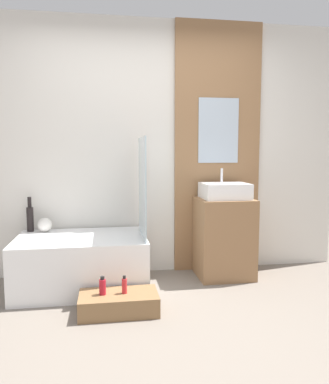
% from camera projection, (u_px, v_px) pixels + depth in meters
% --- Properties ---
extents(ground_plane, '(12.00, 12.00, 0.00)m').
position_uv_depth(ground_plane, '(172.00, 344.00, 2.47)').
color(ground_plane, slate).
extents(wall_tiled_back, '(4.20, 0.06, 2.60)m').
position_uv_depth(wall_tiled_back, '(145.00, 148.00, 3.88)').
color(wall_tiled_back, silver).
rests_on(wall_tiled_back, ground_plane).
extents(wall_wood_accent, '(0.92, 0.04, 2.60)m').
position_uv_depth(wall_wood_accent, '(218.00, 148.00, 3.95)').
color(wall_wood_accent, '#8E6642').
rests_on(wall_wood_accent, ground_plane).
extents(bathtub, '(1.18, 0.78, 0.49)m').
position_uv_depth(bathtub, '(82.00, 262.00, 3.46)').
color(bathtub, white).
rests_on(bathtub, ground_plane).
extents(glass_shower_screen, '(0.01, 0.62, 0.91)m').
position_uv_depth(glass_shower_screen, '(142.00, 187.00, 3.41)').
color(glass_shower_screen, silver).
rests_on(glass_shower_screen, bathtub).
extents(wooden_step_bench, '(0.62, 0.34, 0.16)m').
position_uv_depth(wooden_step_bench, '(119.00, 303.00, 2.95)').
color(wooden_step_bench, olive).
rests_on(wooden_step_bench, ground_plane).
extents(vanity_cabinet, '(0.54, 0.49, 0.80)m').
position_uv_depth(vanity_cabinet, '(224.00, 238.00, 3.79)').
color(vanity_cabinet, '#8E6642').
rests_on(vanity_cabinet, ground_plane).
extents(sink, '(0.45, 0.39, 0.30)m').
position_uv_depth(sink, '(225.00, 191.00, 3.74)').
color(sink, white).
rests_on(sink, vanity_cabinet).
extents(vase_tall_dark, '(0.06, 0.06, 0.34)m').
position_uv_depth(vase_tall_dark, '(30.00, 217.00, 3.64)').
color(vase_tall_dark, black).
rests_on(vase_tall_dark, bathtub).
extents(vase_round_light, '(0.14, 0.14, 0.14)m').
position_uv_depth(vase_round_light, '(45.00, 225.00, 3.64)').
color(vase_round_light, silver).
rests_on(vase_round_light, bathtub).
extents(bottle_soap_primary, '(0.05, 0.05, 0.15)m').
position_uv_depth(bottle_soap_primary, '(103.00, 286.00, 2.92)').
color(bottle_soap_primary, '#B21928').
rests_on(bottle_soap_primary, wooden_step_bench).
extents(bottle_soap_secondary, '(0.04, 0.04, 0.14)m').
position_uv_depth(bottle_soap_secondary, '(124.00, 285.00, 2.94)').
color(bottle_soap_secondary, red).
rests_on(bottle_soap_secondary, wooden_step_bench).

